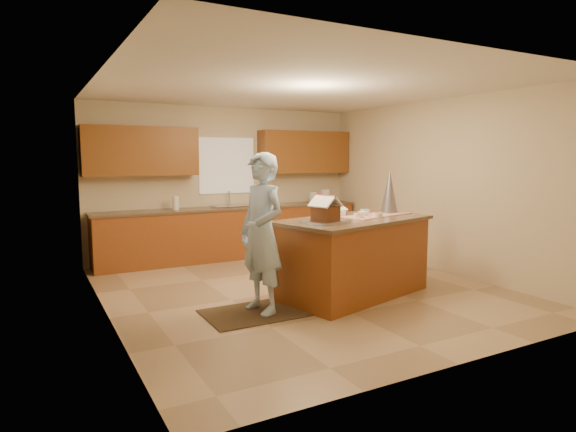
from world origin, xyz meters
The scene contains 28 objects.
floor centered at (0.00, 0.00, 0.00)m, with size 5.50×5.50×0.00m, color tan.
ceiling centered at (0.00, 0.00, 2.70)m, with size 5.50×5.50×0.00m, color silver.
wall_back centered at (0.00, 2.75, 1.35)m, with size 5.50×5.50×0.00m, color beige.
wall_front centered at (0.00, -2.75, 1.35)m, with size 5.50×5.50×0.00m, color beige.
wall_left centered at (-2.50, 0.00, 1.35)m, with size 5.50×5.50×0.00m, color beige.
wall_right centered at (2.50, 0.00, 1.35)m, with size 5.50×5.50×0.00m, color beige.
stone_accent centered at (-2.48, -0.80, 1.25)m, with size 2.50×2.50×0.00m, color gray.
window_curtain centered at (0.00, 2.72, 1.65)m, with size 1.05×0.03×1.00m, color white.
back_counter_base centered at (0.00, 2.45, 0.44)m, with size 4.80×0.60×0.88m, color brown.
back_counter_top centered at (0.00, 2.45, 0.90)m, with size 4.85×0.63×0.04m, color brown.
upper_cabinet_left centered at (-1.55, 2.57, 1.90)m, with size 1.85×0.35×0.80m, color brown.
upper_cabinet_right centered at (1.55, 2.57, 1.90)m, with size 1.85×0.35×0.80m, color brown.
sink centered at (0.00, 2.45, 0.89)m, with size 0.70×0.45×0.12m, color silver.
faucet centered at (0.00, 2.63, 1.06)m, with size 0.03×0.03×0.28m, color silver.
island_base centered at (0.47, -0.54, 0.49)m, with size 1.99×0.99×0.97m, color brown.
island_top centered at (0.47, -0.54, 0.99)m, with size 2.08×1.08×0.04m, color brown.
table_runner centered at (0.95, -0.41, 1.02)m, with size 1.10×0.40×0.01m, color #B8220D.
baking_tray centered at (-0.11, -0.75, 1.03)m, with size 0.51×0.38×0.03m, color silver.
cookbook centered at (0.52, -0.09, 1.12)m, with size 0.24×0.02×0.20m, color white.
tinsel_tree centered at (1.29, -0.26, 1.32)m, with size 0.24×0.24×0.61m, color #A3A1AD.
rug centered at (-0.94, -0.62, 0.01)m, with size 1.25×0.82×0.01m, color black.
boy centered at (-0.89, -0.62, 0.93)m, with size 0.67×0.44×1.84m, color #B0D6FA.
canister_a centered at (1.69, 2.45, 1.03)m, with size 0.15×0.15×0.21m, color white.
canister_b centered at (1.96, 2.45, 1.04)m, with size 0.17×0.17×0.25m, color white.
canister_c centered at (1.94, 2.45, 1.02)m, with size 0.13×0.13×0.19m, color white.
paper_towel centered at (-1.03, 2.45, 1.04)m, with size 0.11×0.11×0.23m, color white.
gingerbread_house centered at (-0.11, -0.75, 1.16)m, with size 0.37×0.38×0.31m.
candy_bowls centered at (0.56, -0.38, 1.05)m, with size 0.86×0.55×0.06m.
Camera 1 is at (-3.24, -5.58, 1.80)m, focal length 30.15 mm.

